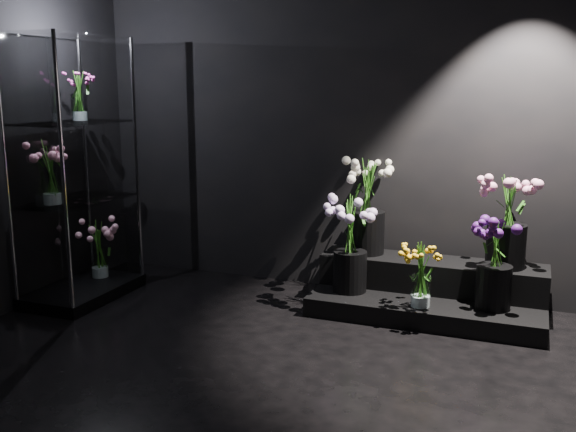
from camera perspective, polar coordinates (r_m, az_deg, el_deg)
The scene contains 12 objects.
floor at distance 3.66m, azimuth -6.14°, elevation -15.08°, with size 4.00×4.00×0.00m, color black.
wall_back at distance 5.13m, azimuth 3.88°, elevation 8.91°, with size 4.00×4.00×0.00m, color black.
display_riser at distance 4.85m, azimuth 12.39°, elevation -6.54°, with size 1.64×0.73×0.36m.
display_case at distance 5.12m, azimuth -18.35°, elevation 3.82°, with size 0.54×0.91×2.00m.
bouquet_orange_bells at distance 4.49m, azimuth 11.79°, elevation -5.03°, with size 0.29×0.29×0.46m.
bouquet_lilac at distance 4.70m, azimuth 5.59°, elevation -1.96°, with size 0.43×0.43×0.71m.
bouquet_purple at distance 4.56m, azimuth 17.94°, elevation -3.67°, with size 0.34×0.34×0.62m.
bouquet_cream_roses at distance 4.91m, azimuth 7.08°, elevation 1.32°, with size 0.46×0.46×0.72m.
bouquet_pink_roses at distance 4.75m, azimuth 18.96°, elevation 0.04°, with size 0.42×0.42×0.66m.
bouquet_case_pink at distance 4.98m, azimuth -20.36°, elevation 3.83°, with size 0.37×0.37×0.48m.
bouquet_case_magenta at distance 5.20m, azimuth -18.12°, elevation 10.18°, with size 0.26×0.26×0.37m.
bouquet_case_base_pink at distance 5.44m, azimuth -16.47°, elevation -2.75°, with size 0.37×0.37×0.46m.
Camera 1 is at (1.53, -2.90, 1.64)m, focal length 40.00 mm.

